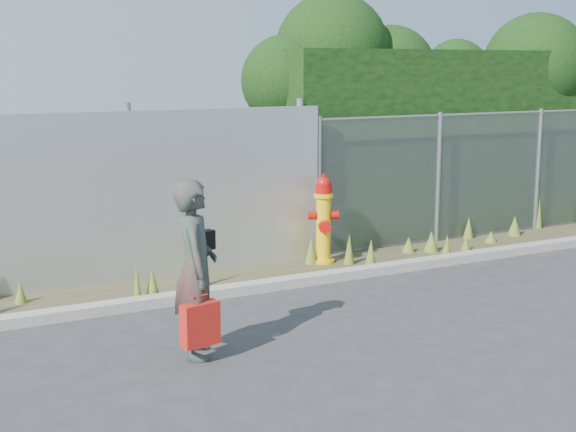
# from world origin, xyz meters

# --- Properties ---
(ground) EXTENTS (80.00, 80.00, 0.00)m
(ground) POSITION_xyz_m (0.00, 0.00, 0.00)
(ground) COLOR #323234
(ground) RESTS_ON ground
(curb) EXTENTS (16.00, 0.22, 0.12)m
(curb) POSITION_xyz_m (0.00, 1.80, 0.06)
(curb) COLOR gray
(curb) RESTS_ON ground
(weed_strip) EXTENTS (16.00, 1.35, 0.54)m
(weed_strip) POSITION_xyz_m (0.51, 2.45, 0.10)
(weed_strip) COLOR #443D27
(weed_strip) RESTS_ON ground
(corrugated_fence) EXTENTS (8.50, 0.21, 2.30)m
(corrugated_fence) POSITION_xyz_m (-3.25, 3.01, 1.10)
(corrugated_fence) COLOR #B1B3B8
(corrugated_fence) RESTS_ON ground
(chainlink_fence) EXTENTS (6.50, 0.07, 2.05)m
(chainlink_fence) POSITION_xyz_m (4.25, 3.00, 1.03)
(chainlink_fence) COLOR gray
(chainlink_fence) RESTS_ON ground
(hedge) EXTENTS (7.71, 2.07, 3.89)m
(hedge) POSITION_xyz_m (4.33, 4.05, 2.01)
(hedge) COLOR black
(hedge) RESTS_ON ground
(fire_hydrant) EXTENTS (0.43, 0.38, 1.28)m
(fire_hydrant) POSITION_xyz_m (0.91, 2.62, 0.62)
(fire_hydrant) COLOR yellow
(fire_hydrant) RESTS_ON ground
(woman) EXTENTS (0.60, 0.73, 1.72)m
(woman) POSITION_xyz_m (-2.00, 0.08, 0.86)
(woman) COLOR #0F6151
(woman) RESTS_ON ground
(red_tote_bag) EXTENTS (0.37, 0.14, 0.49)m
(red_tote_bag) POSITION_xyz_m (-2.05, -0.16, 0.39)
(red_tote_bag) COLOR #B32A0A
(black_shoulder_bag) EXTENTS (0.25, 0.10, 0.19)m
(black_shoulder_bag) POSITION_xyz_m (-1.87, 0.19, 1.10)
(black_shoulder_bag) COLOR black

